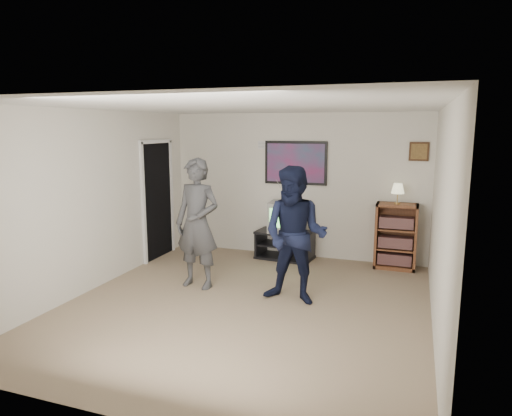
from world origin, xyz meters
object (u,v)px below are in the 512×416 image
Objects in this scene: media_stand at (285,245)px; person_tall at (197,224)px; crt_television at (288,217)px; person_short at (295,236)px; bookshelf at (396,236)px.

person_tall reaches higher than media_stand.
person_short is at bearing -76.54° from crt_television.
bookshelf is (1.83, 0.05, 0.29)m from media_stand.
crt_television is at bearing -178.40° from bookshelf.
crt_television is 0.33× the size of person_tall.
person_short reaches higher than bookshelf.
person_tall reaches higher than crt_television.
person_tall is 1.46m from person_short.
media_stand is 0.55× the size of person_tall.
person_tall is at bearing -119.68° from crt_television.
person_tall is (-0.79, -1.78, 0.68)m from media_stand.
bookshelf is at bearing 63.36° from person_short.
person_short is (0.66, -1.90, 0.65)m from media_stand.
crt_television is 0.34× the size of person_short.
media_stand is 1.65× the size of crt_television.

